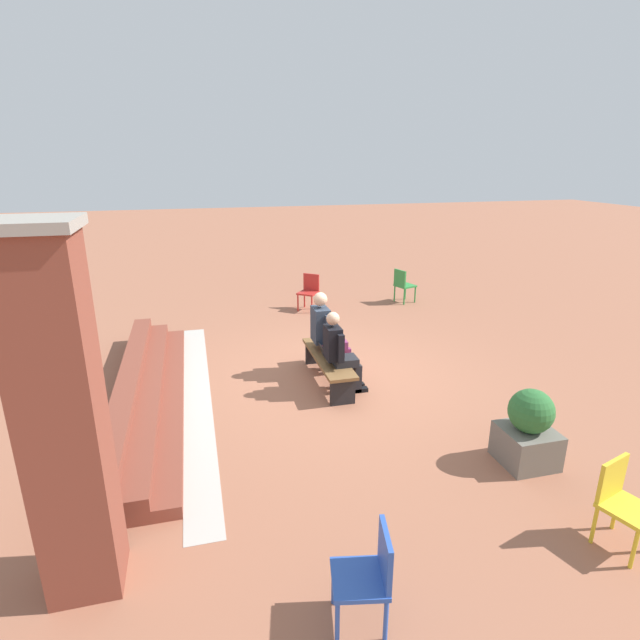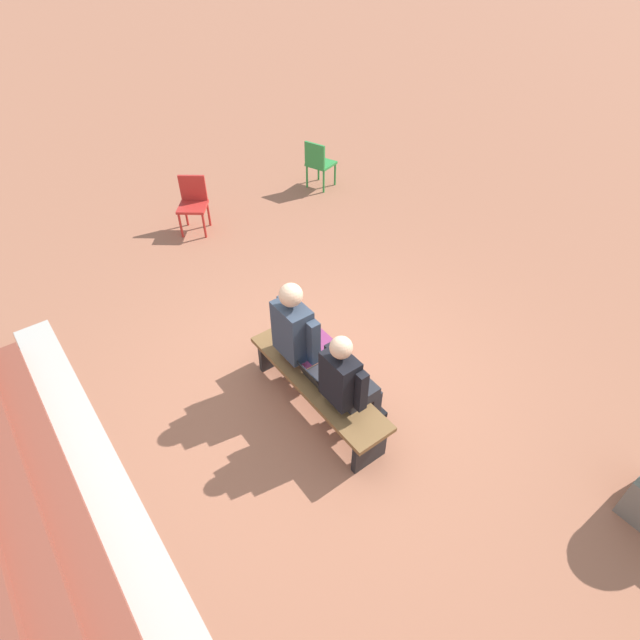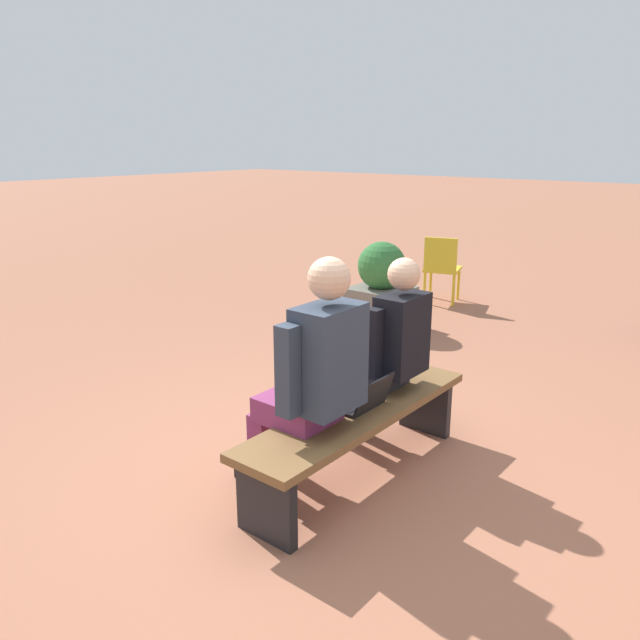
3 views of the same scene
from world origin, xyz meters
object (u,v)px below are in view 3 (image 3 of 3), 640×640
person_student (387,349)px  person_adult (313,375)px  planter (381,288)px  plastic_chair_mid_courtyard (442,265)px  laptop (362,400)px  bench (359,423)px

person_student → person_adult: 0.73m
planter → plastic_chair_mid_courtyard: bearing=179.8°
laptop → planter: size_ratio=0.34×
plastic_chair_mid_courtyard → bench: bearing=22.2°
person_student → laptop: 0.43m
person_student → bench: bearing=9.5°
person_adult → laptop: (-0.36, 0.08, -0.24)m
bench → plastic_chair_mid_courtyard: (-4.08, -1.67, 0.13)m
laptop → bench: bearing=-43.2°
bench → plastic_chair_mid_courtyard: plastic_chair_mid_courtyard is taller
person_student → planter: bearing=-145.7°
person_student → plastic_chair_mid_courtyard: person_student is taller
bench → person_student: bearing=-170.5°
plastic_chair_mid_courtyard → planter: bearing=-0.2°
person_student → person_adult: bearing=-0.5°
bench → planter: 3.21m
bench → planter: (-2.74, -1.67, 0.08)m
person_student → planter: (-2.35, -1.61, -0.26)m
person_student → laptop: person_student is taller
person_student → person_adult: (0.73, -0.01, 0.05)m
bench → person_student: person_student is taller
planter → person_student: bearing=34.3°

